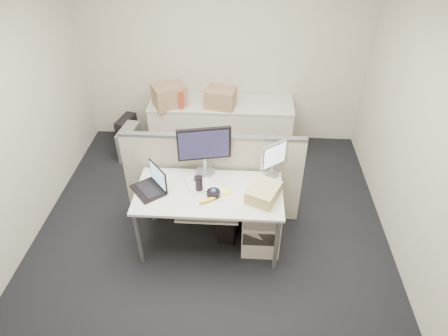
# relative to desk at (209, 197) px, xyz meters

# --- Properties ---
(floor) EXTENTS (4.00, 4.50, 0.01)m
(floor) POSITION_rel_desk_xyz_m (0.00, 0.00, -0.67)
(floor) COLOR black
(floor) RESTS_ON ground
(wall_back) EXTENTS (4.00, 0.02, 2.70)m
(wall_back) POSITION_rel_desk_xyz_m (0.00, 2.25, 0.69)
(wall_back) COLOR beige
(wall_back) RESTS_ON ground
(wall_right) EXTENTS (0.02, 4.50, 2.70)m
(wall_right) POSITION_rel_desk_xyz_m (2.00, 0.00, 0.69)
(wall_right) COLOR beige
(wall_right) RESTS_ON ground
(desk) EXTENTS (1.50, 0.75, 0.73)m
(desk) POSITION_rel_desk_xyz_m (0.00, 0.00, 0.00)
(desk) COLOR silver
(desk) RESTS_ON floor
(keyboard_tray) EXTENTS (0.62, 0.32, 0.02)m
(keyboard_tray) POSITION_rel_desk_xyz_m (0.00, -0.18, -0.04)
(keyboard_tray) COLOR silver
(keyboard_tray) RESTS_ON desk
(drawer_pedestal) EXTENTS (0.40, 0.55, 0.65)m
(drawer_pedestal) POSITION_rel_desk_xyz_m (0.55, 0.05, -0.34)
(drawer_pedestal) COLOR beige
(drawer_pedestal) RESTS_ON floor
(cubicle_partition) EXTENTS (2.00, 0.06, 1.10)m
(cubicle_partition) POSITION_rel_desk_xyz_m (0.00, 0.45, -0.11)
(cubicle_partition) COLOR #B1AA91
(cubicle_partition) RESTS_ON floor
(back_counter) EXTENTS (2.00, 0.60, 0.72)m
(back_counter) POSITION_rel_desk_xyz_m (0.00, 1.93, -0.30)
(back_counter) COLOR beige
(back_counter) RESTS_ON floor
(monitor_main) EXTENTS (0.59, 0.32, 0.56)m
(monitor_main) POSITION_rel_desk_xyz_m (-0.07, 0.32, 0.34)
(monitor_main) COLOR black
(monitor_main) RESTS_ON desk
(monitor_small) EXTENTS (0.35, 0.33, 0.39)m
(monitor_small) POSITION_rel_desk_xyz_m (0.65, 0.32, 0.26)
(monitor_small) COLOR #B7B7BC
(monitor_small) RESTS_ON desk
(laptop) EXTENTS (0.42, 0.43, 0.26)m
(laptop) POSITION_rel_desk_xyz_m (-0.62, -0.02, 0.19)
(laptop) COLOR black
(laptop) RESTS_ON desk
(trackball) EXTENTS (0.18, 0.18, 0.05)m
(trackball) POSITION_rel_desk_xyz_m (0.05, -0.05, 0.09)
(trackball) COLOR black
(trackball) RESTS_ON desk
(desk_phone) EXTENTS (0.25, 0.23, 0.06)m
(desk_phone) POSITION_rel_desk_xyz_m (0.60, 0.08, 0.10)
(desk_phone) COLOR black
(desk_phone) RESTS_ON desk
(paper_stack) EXTENTS (0.32, 0.35, 0.01)m
(paper_stack) POSITION_rel_desk_xyz_m (-0.12, 0.12, 0.07)
(paper_stack) COLOR silver
(paper_stack) RESTS_ON desk
(sticky_pad) EXTENTS (0.10, 0.10, 0.01)m
(sticky_pad) POSITION_rel_desk_xyz_m (0.18, 0.00, 0.07)
(sticky_pad) COLOR #FFF72F
(sticky_pad) RESTS_ON desk
(travel_mug) EXTENTS (0.09, 0.09, 0.16)m
(travel_mug) POSITION_rel_desk_xyz_m (-0.10, 0.02, 0.14)
(travel_mug) COLOR black
(travel_mug) RESTS_ON desk
(banana) EXTENTS (0.18, 0.13, 0.04)m
(banana) POSITION_rel_desk_xyz_m (0.00, -0.15, 0.09)
(banana) COLOR #FEC146
(banana) RESTS_ON desk
(cellphone) EXTENTS (0.06, 0.10, 0.01)m
(cellphone) POSITION_rel_desk_xyz_m (-0.15, 0.20, 0.07)
(cellphone) COLOR black
(cellphone) RESTS_ON desk
(manila_folders) EXTENTS (0.39, 0.43, 0.13)m
(manila_folders) POSITION_rel_desk_xyz_m (0.55, -0.05, 0.13)
(manila_folders) COLOR tan
(manila_folders) RESTS_ON desk
(keyboard) EXTENTS (0.52, 0.26, 0.03)m
(keyboard) POSITION_rel_desk_xyz_m (0.05, -0.14, -0.02)
(keyboard) COLOR black
(keyboard) RESTS_ON keyboard_tray
(pc_tower_desk) EXTENTS (0.25, 0.50, 0.44)m
(pc_tower_desk) POSITION_rel_desk_xyz_m (0.20, 0.20, -0.44)
(pc_tower_desk) COLOR black
(pc_tower_desk) RESTS_ON floor
(pc_tower_spare_dark) EXTENTS (0.25, 0.43, 0.38)m
(pc_tower_spare_dark) POSITION_rel_desk_xyz_m (-1.45, 2.03, -0.47)
(pc_tower_spare_dark) COLOR black
(pc_tower_spare_dark) RESTS_ON floor
(pc_tower_spare_silver) EXTENTS (0.25, 0.50, 0.44)m
(pc_tower_spare_silver) POSITION_rel_desk_xyz_m (-1.30, 1.63, -0.44)
(pc_tower_spare_silver) COLOR #B7B7BC
(pc_tower_spare_silver) RESTS_ON floor
(cardboard_box_left) EXTENTS (0.52, 0.48, 0.32)m
(cardboard_box_left) POSITION_rel_desk_xyz_m (-0.70, 1.81, 0.21)
(cardboard_box_left) COLOR #A3815E
(cardboard_box_left) RESTS_ON back_counter
(cardboard_box_right) EXTENTS (0.44, 0.37, 0.28)m
(cardboard_box_right) POSITION_rel_desk_xyz_m (0.00, 1.81, 0.20)
(cardboard_box_right) COLOR #A3815E
(cardboard_box_right) RESTS_ON back_counter
(red_binder) EXTENTS (0.13, 0.30, 0.27)m
(red_binder) POSITION_rel_desk_xyz_m (-0.55, 1.83, 0.19)
(red_binder) COLOR #A7341F
(red_binder) RESTS_ON back_counter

